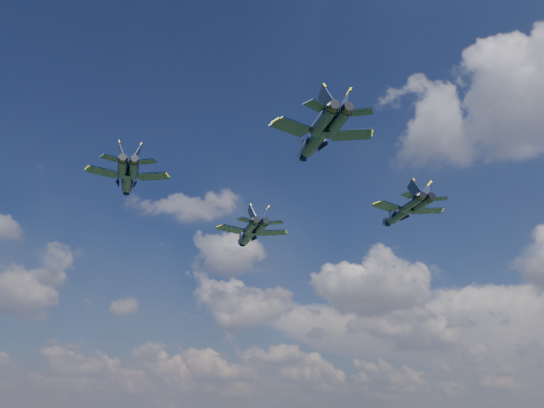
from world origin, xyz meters
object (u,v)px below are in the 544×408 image
Objects in this scene: jet_right at (399,213)px; jet_lead at (248,235)px; jet_slot at (315,140)px; jet_left at (127,180)px.

jet_lead is at bearing 129.98° from jet_right.
jet_slot is at bearing -137.35° from jet_right.
jet_left is (3.12, -27.81, 0.39)m from jet_lead.
jet_left is 28.73m from jet_slot.
jet_left is 0.96× the size of jet_right.
jet_slot is at bearing -93.04° from jet_lead.
jet_slot is (31.55, -24.00, -1.23)m from jet_lead.
jet_right is 27.52m from jet_slot.
jet_lead is 1.13× the size of jet_left.
jet_left reaches higher than jet_slot.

